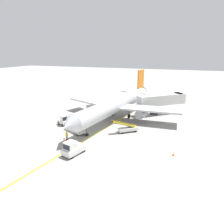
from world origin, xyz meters
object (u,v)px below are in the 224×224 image
baggage_tug_near_wing (90,110)px  baggage_tug_by_cargo_door (63,121)px  belt_loader_aft_hold (77,129)px  safety_cone_wingtip_left (173,154)px  pushback_tug (73,148)px  jet_bridge (165,99)px  safety_cone_nose_right (64,138)px  airliner (118,104)px  ground_crew_marshaller (67,136)px  belt_loader_forward_hold (127,128)px  safety_cone_nose_left (76,123)px

baggage_tug_near_wing → baggage_tug_by_cargo_door: same height
belt_loader_aft_hold → safety_cone_wingtip_left: 18.30m
pushback_tug → safety_cone_wingtip_left: (14.25, 4.92, -0.77)m
jet_bridge → safety_cone_nose_right: (-14.60, -22.85, -3.32)m
airliner → belt_loader_aft_hold: size_ratio=7.27×
airliner → safety_cone_wingtip_left: (13.65, -14.01, -3.20)m
airliner → ground_crew_marshaller: size_ratio=20.75×
airliner → belt_loader_forward_hold: bearing=-58.6°
airliner → safety_cone_nose_right: airliner is taller
jet_bridge → baggage_tug_near_wing: jet_bridge is taller
jet_bridge → ground_crew_marshaller: (-13.88, -23.05, -2.63)m
pushback_tug → safety_cone_nose_right: bearing=135.4°
baggage_tug_near_wing → safety_cone_nose_right: (2.89, -15.84, -0.71)m
belt_loader_forward_hold → safety_cone_nose_left: size_ratio=10.66×
airliner → baggage_tug_by_cargo_door: bearing=-138.3°
airliner → baggage_tug_near_wing: size_ratio=12.97×
jet_bridge → baggage_tug_by_cargo_door: (-18.94, -16.51, -2.62)m
belt_loader_forward_hold → safety_cone_wingtip_left: bearing=-36.2°
baggage_tug_by_cargo_door → airliner: bearing=41.7°
airliner → jet_bridge: (9.63, 8.22, 0.12)m
airliner → pushback_tug: 19.10m
airliner → safety_cone_nose_left: (-6.93, -6.91, -3.20)m
belt_loader_aft_hold → belt_loader_forward_hold: bearing=23.1°
ground_crew_marshaller → belt_loader_forward_hold: bearing=41.0°
safety_cone_nose_right → airliner: bearing=71.2°
airliner → baggage_tug_near_wing: airliner is taller
belt_loader_forward_hold → ground_crew_marshaller: size_ratio=2.76×
airliner → belt_loader_aft_hold: airliner is taller
baggage_tug_near_wing → safety_cone_nose_right: size_ratio=6.18×
belt_loader_forward_hold → pushback_tug: bearing=-113.4°
safety_cone_nose_left → airliner: bearing=44.9°
baggage_tug_near_wing → safety_cone_nose_left: baggage_tug_near_wing is taller
pushback_tug → belt_loader_aft_hold: bearing=115.8°
jet_bridge → safety_cone_nose_right: 27.32m
belt_loader_forward_hold → ground_crew_marshaller: bearing=-139.0°
belt_loader_forward_hold → safety_cone_nose_left: (-11.38, 0.36, -0.56)m
belt_loader_forward_hold → safety_cone_nose_right: belt_loader_forward_hold is taller
ground_crew_marshaller → pushback_tug: bearing=-48.3°
airliner → pushback_tug: size_ratio=8.90×
jet_bridge → belt_loader_aft_hold: 24.00m
ground_crew_marshaller → baggage_tug_near_wing: bearing=102.7°
safety_cone_nose_left → safety_cone_nose_right: 7.96m
airliner → ground_crew_marshaller: (-4.25, -14.83, -2.51)m
belt_loader_aft_hold → safety_cone_nose_left: (-2.53, 4.14, -0.56)m
airliner → ground_crew_marshaller: bearing=-106.0°
jet_bridge → baggage_tug_by_cargo_door: size_ratio=4.09×
safety_cone_wingtip_left → baggage_tug_near_wing: bearing=144.7°
baggage_tug_near_wing → belt_loader_forward_hold: size_ratio=0.58×
belt_loader_forward_hold → ground_crew_marshaller: 11.52m
baggage_tug_by_cargo_door → safety_cone_nose_left: size_ratio=6.20×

